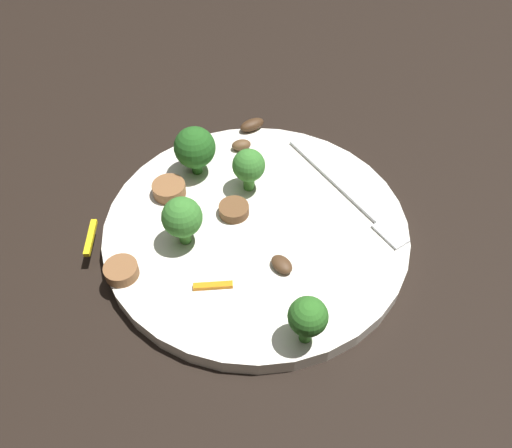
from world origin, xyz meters
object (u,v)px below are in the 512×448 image
object	(u,v)px
sausage_slice_0	(121,271)
mushroom_2	(282,264)
plate	(256,230)
pepper_strip_1	(90,238)
broccoli_floret_1	(308,318)
sausage_slice_2	(232,212)
fork	(351,197)
pepper_strip_0	(213,286)
broccoli_floret_3	(249,166)
broccoli_floret_0	(195,148)
mushroom_1	(252,125)
mushroom_0	(241,145)
sausage_slice_1	(169,189)
broccoli_floret_2	(182,218)

from	to	relation	value
sausage_slice_0	mushroom_2	size ratio (longest dim) A/B	1.33
plate	pepper_strip_1	size ratio (longest dim) A/B	6.95
broccoli_floret_1	sausage_slice_2	bearing A→B (deg)	148.30
fork	pepper_strip_0	size ratio (longest dim) A/B	4.81
sausage_slice_2	plate	bearing A→B (deg)	8.06
fork	broccoli_floret_3	distance (m)	0.11
broccoli_floret_0	pepper_strip_1	bearing A→B (deg)	-102.18
pepper_strip_0	broccoli_floret_3	bearing A→B (deg)	109.18
mushroom_1	pepper_strip_0	bearing A→B (deg)	-65.60
sausage_slice_2	pepper_strip_1	size ratio (longest dim) A/B	0.70
mushroom_0	mushroom_1	distance (m)	0.04
sausage_slice_1	pepper_strip_0	world-z (taller)	sausage_slice_1
mushroom_0	sausage_slice_2	bearing A→B (deg)	-61.28
broccoli_floret_2	sausage_slice_1	distance (m)	0.07
broccoli_floret_0	sausage_slice_2	distance (m)	0.08
fork	broccoli_floret_0	xyz separation A→B (m)	(-0.16, -0.05, 0.03)
plate	sausage_slice_1	bearing A→B (deg)	-172.12
mushroom_2	pepper_strip_0	distance (m)	0.07
sausage_slice_2	pepper_strip_0	bearing A→B (deg)	-66.34
sausage_slice_1	plate	bearing A→B (deg)	7.88
broccoli_floret_3	pepper_strip_0	world-z (taller)	broccoli_floret_3
broccoli_floret_3	broccoli_floret_2	bearing A→B (deg)	-97.00
mushroom_2	fork	bearing A→B (deg)	82.80
sausage_slice_1	mushroom_2	bearing A→B (deg)	-7.04
broccoli_floret_1	plate	bearing A→B (deg)	140.89
fork	broccoli_floret_2	distance (m)	0.18
mushroom_1	sausage_slice_1	bearing A→B (deg)	-95.73
broccoli_floret_2	pepper_strip_1	size ratio (longest dim) A/B	1.22
plate	broccoli_floret_0	bearing A→B (deg)	162.95
broccoli_floret_2	pepper_strip_0	xyz separation A→B (m)	(0.05, -0.03, -0.03)
sausage_slice_1	broccoli_floret_0	bearing A→B (deg)	85.05
fork	mushroom_1	xyz separation A→B (m)	(-0.15, 0.04, 0.00)
mushroom_1	mushroom_0	bearing A→B (deg)	-75.66
broccoli_floret_1	sausage_slice_2	xyz separation A→B (m)	(-0.13, 0.08, -0.03)
fork	sausage_slice_2	distance (m)	0.12
broccoli_floret_0	mushroom_0	size ratio (longest dim) A/B	2.56
sausage_slice_0	mushroom_0	bearing A→B (deg)	91.82
plate	pepper_strip_0	world-z (taller)	pepper_strip_0
sausage_slice_2	pepper_strip_0	distance (m)	0.09
broccoli_floret_3	broccoli_floret_1	bearing A→B (deg)	-41.83
broccoli_floret_3	mushroom_2	distance (m)	0.11
broccoli_floret_2	sausage_slice_0	world-z (taller)	broccoli_floret_2
mushroom_0	broccoli_floret_0	bearing A→B (deg)	-108.70
broccoli_floret_3	sausage_slice_1	xyz separation A→B (m)	(-0.06, -0.05, -0.02)
pepper_strip_1	mushroom_0	bearing A→B (deg)	75.82
pepper_strip_0	mushroom_2	bearing A→B (deg)	52.30
broccoli_floret_2	pepper_strip_0	bearing A→B (deg)	-28.38
plate	sausage_slice_1	distance (m)	0.10
broccoli_floret_1	mushroom_2	bearing A→B (deg)	136.20
plate	broccoli_floret_1	xyz separation A→B (m)	(0.10, -0.08, 0.04)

